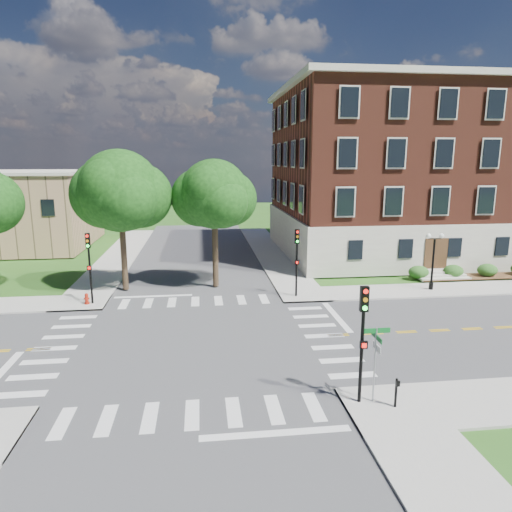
{
  "coord_description": "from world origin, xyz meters",
  "views": [
    {
      "loc": [
        0.52,
        -23.28,
        9.64
      ],
      "look_at": [
        4.19,
        6.85,
        3.2
      ],
      "focal_mm": 32.0,
      "sensor_mm": 36.0,
      "label": 1
    }
  ],
  "objects": [
    {
      "name": "road_ew",
      "position": [
        0.0,
        0.0,
        0.01
      ],
      "size": [
        90.0,
        12.0,
        0.01
      ],
      "primitive_type": "cube",
      "color": "#3D3D3F",
      "rests_on": "ground"
    },
    {
      "name": "crosswalk_east",
      "position": [
        7.2,
        0.0,
        0.0
      ],
      "size": [
        2.2,
        10.2,
        0.02
      ],
      "primitive_type": null,
      "color": "silver",
      "rests_on": "ground"
    },
    {
      "name": "stop_bar_east",
      "position": [
        8.8,
        3.0,
        0.0
      ],
      "size": [
        0.4,
        5.5,
        0.0
      ],
      "primitive_type": "cube",
      "color": "silver",
      "rests_on": "ground"
    },
    {
      "name": "street_sign_pole",
      "position": [
        7.21,
        -7.24,
        2.31
      ],
      "size": [
        1.1,
        1.1,
        3.1
      ],
      "color": "gray",
      "rests_on": "ground"
    },
    {
      "name": "twin_lamp_west",
      "position": [
        17.5,
        7.76,
        2.52
      ],
      "size": [
        1.36,
        0.36,
        4.23
      ],
      "color": "black",
      "rests_on": "ground"
    },
    {
      "name": "traffic_signal_nw",
      "position": [
        -6.89,
        7.31,
        3.19
      ],
      "size": [
        0.36,
        0.42,
        4.8
      ],
      "color": "black",
      "rests_on": "ground"
    },
    {
      "name": "fire_hydrant",
      "position": [
        -7.23,
        7.2,
        0.46
      ],
      "size": [
        0.35,
        0.35,
        0.75
      ],
      "color": "#9A1B0B",
      "rests_on": "ground"
    },
    {
      "name": "tree_d",
      "position": [
        1.55,
        10.67,
        7.11
      ],
      "size": [
        5.14,
        5.14,
        9.59
      ],
      "color": "#322419",
      "rests_on": "ground"
    },
    {
      "name": "sidewalk_nw",
      "position": [
        -15.38,
        15.38,
        0.06
      ],
      "size": [
        34.0,
        34.0,
        0.12
      ],
      "color": "#9E9B93",
      "rests_on": "ground"
    },
    {
      "name": "road_ns",
      "position": [
        0.0,
        0.0,
        0.01
      ],
      "size": [
        12.0,
        90.0,
        0.01
      ],
      "primitive_type": "cube",
      "color": "#3D3D3F",
      "rests_on": "ground"
    },
    {
      "name": "push_button_post",
      "position": [
        7.92,
        -7.79,
        0.8
      ],
      "size": [
        0.14,
        0.21,
        1.2
      ],
      "color": "black",
      "rests_on": "ground"
    },
    {
      "name": "traffic_signal_se",
      "position": [
        6.65,
        -7.22,
        3.19
      ],
      "size": [
        0.33,
        0.37,
        4.8
      ],
      "color": "black",
      "rests_on": "ground"
    },
    {
      "name": "traffic_signal_ne",
      "position": [
        7.12,
        7.29,
        3.19
      ],
      "size": [
        0.37,
        0.44,
        4.8
      ],
      "color": "black",
      "rests_on": "ground"
    },
    {
      "name": "ground",
      "position": [
        0.0,
        0.0,
        0.0
      ],
      "size": [
        160.0,
        160.0,
        0.0
      ],
      "primitive_type": "plane",
      "color": "#2C5517",
      "rests_on": "ground"
    },
    {
      "name": "sidewalk_ne",
      "position": [
        15.38,
        15.38,
        0.06
      ],
      "size": [
        34.0,
        34.0,
        0.12
      ],
      "color": "#9E9B93",
      "rests_on": "ground"
    },
    {
      "name": "main_building",
      "position": [
        24.0,
        21.99,
        8.34
      ],
      "size": [
        30.6,
        22.4,
        16.5
      ],
      "color": "#B4AC9F",
      "rests_on": "ground"
    },
    {
      "name": "tree_c",
      "position": [
        -5.19,
        10.56,
        7.42
      ],
      "size": [
        5.9,
        5.9,
        10.27
      ],
      "color": "#322419",
      "rests_on": "ground"
    }
  ]
}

